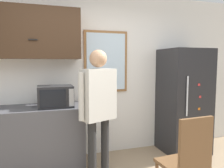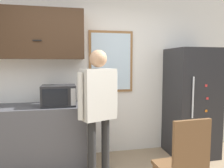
# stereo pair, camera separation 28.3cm
# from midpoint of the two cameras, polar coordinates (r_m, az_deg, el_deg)

# --- Properties ---
(back_wall) EXTENTS (6.00, 0.06, 2.70)m
(back_wall) POSITION_cam_midpoint_polar(r_m,az_deg,el_deg) (3.64, -8.42, 2.46)
(back_wall) COLOR white
(back_wall) RESTS_ON ground_plane
(counter) EXTENTS (2.02, 0.63, 0.92)m
(counter) POSITION_cam_midpoint_polar(r_m,az_deg,el_deg) (3.48, -27.47, -13.24)
(counter) COLOR #4C4C51
(counter) RESTS_ON ground_plane
(upper_cabinets) EXTENTS (2.02, 0.36, 0.73)m
(upper_cabinets) POSITION_cam_midpoint_polar(r_m,az_deg,el_deg) (3.47, -28.21, 11.88)
(upper_cabinets) COLOR #3D2819
(microwave) EXTENTS (0.48, 0.38, 0.30)m
(microwave) POSITION_cam_midpoint_polar(r_m,az_deg,el_deg) (3.23, -17.02, -3.12)
(microwave) COLOR #232326
(microwave) RESTS_ON counter
(person) EXTENTS (0.55, 0.37, 1.71)m
(person) POSITION_cam_midpoint_polar(r_m,az_deg,el_deg) (2.86, -6.41, -4.46)
(person) COLOR black
(person) RESTS_ON ground_plane
(refrigerator) EXTENTS (0.73, 0.71, 1.78)m
(refrigerator) POSITION_cam_midpoint_polar(r_m,az_deg,el_deg) (3.93, 16.28, -4.25)
(refrigerator) COLOR #232326
(refrigerator) RESTS_ON ground_plane
(chair) EXTENTS (0.48, 0.48, 1.00)m
(chair) POSITION_cam_midpoint_polar(r_m,az_deg,el_deg) (2.55, 16.08, -18.20)
(chair) COLOR brown
(chair) RESTS_ON ground_plane
(window) EXTENTS (0.74, 0.05, 1.02)m
(window) POSITION_cam_midpoint_polar(r_m,az_deg,el_deg) (3.65, -3.84, 5.82)
(window) COLOR olive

